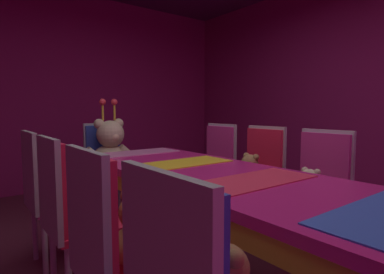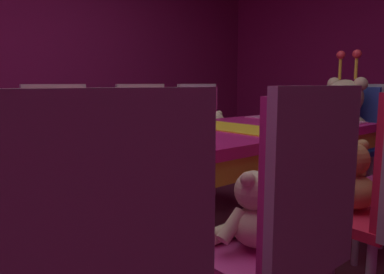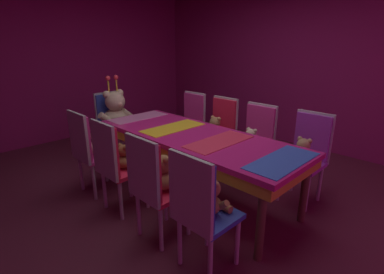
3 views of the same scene
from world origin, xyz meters
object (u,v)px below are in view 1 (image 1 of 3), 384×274
Objects in this scene: chair_right_2 at (260,170)px; chair_right_3 at (216,161)px; chair_right_1 at (320,183)px; throne_chair at (105,159)px; banquet_table at (212,184)px; teddy_right_2 at (249,173)px; teddy_left_1 at (139,233)px; chair_left_3 at (43,186)px; teddy_right_1 at (309,189)px; chair_left_2 at (65,204)px; teddy_left_3 at (64,183)px; teddy_left_2 at (90,204)px; king_teddy_bear at (111,150)px; chair_left_1 at (107,242)px.

chair_right_3 is (-0.01, 0.58, 0.00)m from chair_right_2.
throne_chair is at bearing -68.08° from chair_right_1.
teddy_right_2 is (0.71, 0.32, -0.07)m from banquet_table.
teddy_left_1 is 1.67m from chair_right_2.
teddy_right_1 is (1.51, -1.15, -0.03)m from chair_left_3.
chair_right_2 is 0.14m from teddy_right_2.
teddy_right_2 is at bearing 24.40° from teddy_left_1.
chair_left_2 is at bearing 158.69° from banquet_table.
teddy_right_1 is at bearing -37.26° from chair_left_3.
chair_right_3 is at bearing -91.12° from chair_right_1.
teddy_left_3 is 0.33× the size of chair_right_3.
teddy_left_1 is 1.11× the size of teddy_right_2.
chair_right_3 reaches higher than teddy_left_2.
chair_left_3 and chair_right_3 have the same top height.
king_teddy_bear is (-0.85, 0.71, 0.11)m from chair_right_3.
chair_left_2 is 3.56× the size of teddy_right_1.
chair_left_1 is 2.99× the size of teddy_left_3.
teddy_left_1 is at bearing 1.83° from teddy_right_1.
chair_right_2 is 3.14× the size of teddy_right_2.
chair_right_3 is at bearing -89.32° from chair_right_2.
chair_right_2 is 1.69m from throne_chair.
banquet_table is 2.51× the size of chair_left_3.
banquet_table is 7.51× the size of teddy_left_3.
chair_right_3 is (1.53, 0.03, 0.00)m from teddy_left_3.
chair_right_2 reaches higher than teddy_left_2.
teddy_left_3 is at bearing -19.89° from chair_right_2.
teddy_right_2 is (1.54, -0.00, -0.01)m from chair_left_2.
teddy_left_2 is 0.28× the size of chair_right_2.
teddy_left_1 is at bearing 38.37° from chair_right_3.
throne_chair reaches higher than teddy_left_3.
teddy_left_1 is 2.20m from throne_chair.
chair_left_3 is at bearing 89.35° from chair_left_1.
banquet_table is 2.51× the size of chair_left_2.
chair_left_1 and chair_right_2 have the same top height.
chair_left_1 is at bearing 1.66° from teddy_right_1.
teddy_left_1 is 1.19m from teddy_left_3.
chair_right_3 is at bearing 1.04° from teddy_left_3.
teddy_left_3 is at bearing 0.00° from chair_left_3.
teddy_left_3 is at bearing 75.00° from chair_left_2.
chair_right_1 is 1.00× the size of chair_right_2.
chair_left_1 is 1.81m from chair_right_2.
teddy_left_2 is at bearing 154.79° from banquet_table.
teddy_left_1 is at bearing 1.66° from chair_right_1.
teddy_right_2 is at bearing 24.49° from banquet_table.
chair_left_1 is 0.15m from teddy_left_1.
chair_right_2 is at bearing -0.00° from chair_left_2.
teddy_right_2 reaches higher than teddy_left_2.
chair_left_2 is 1.77m from chair_right_3.
king_teddy_bear reaches higher than banquet_table.
teddy_left_3 is at bearing -42.71° from king_teddy_bear.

